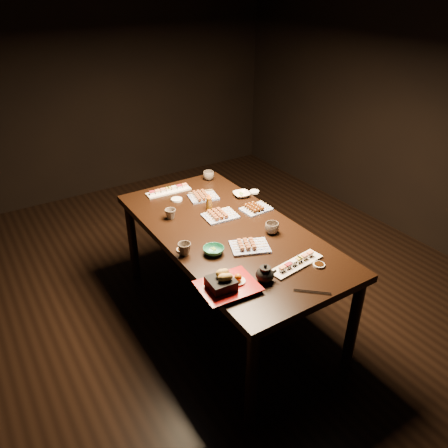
% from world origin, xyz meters
% --- Properties ---
extents(ground, '(5.00, 5.00, 0.00)m').
position_xyz_m(ground, '(0.00, 0.00, 0.00)').
color(ground, black).
rests_on(ground, ground).
extents(dining_table, '(1.31, 1.96, 0.75)m').
position_xyz_m(dining_table, '(-0.15, -0.18, 0.38)').
color(dining_table, black).
rests_on(dining_table, ground).
extents(sushi_platter_near, '(0.38, 0.15, 0.05)m').
position_xyz_m(sushi_platter_near, '(-0.03, -0.74, 0.77)').
color(sushi_platter_near, white).
rests_on(sushi_platter_near, dining_table).
extents(sushi_platter_far, '(0.36, 0.12, 0.04)m').
position_xyz_m(sushi_platter_far, '(-0.22, 0.57, 0.77)').
color(sushi_platter_far, white).
rests_on(sushi_platter_far, dining_table).
extents(yakitori_plate_center, '(0.25, 0.19, 0.06)m').
position_xyz_m(yakitori_plate_center, '(-0.10, 0.00, 0.78)').
color(yakitori_plate_center, '#828EB6').
rests_on(yakitori_plate_center, dining_table).
extents(yakitori_plate_right, '(0.29, 0.25, 0.06)m').
position_xyz_m(yakitori_plate_right, '(-0.15, -0.44, 0.78)').
color(yakitori_plate_right, '#828EB6').
rests_on(yakitori_plate_right, dining_table).
extents(yakitori_plate_left, '(0.24, 0.20, 0.06)m').
position_xyz_m(yakitori_plate_left, '(-0.04, 0.33, 0.78)').
color(yakitori_plate_left, '#828EB6').
rests_on(yakitori_plate_left, dining_table).
extents(tsukune_plate, '(0.22, 0.16, 0.05)m').
position_xyz_m(tsukune_plate, '(0.18, -0.05, 0.78)').
color(tsukune_plate, '#828EB6').
rests_on(tsukune_plate, dining_table).
extents(edamame_bowl_green, '(0.18, 0.18, 0.04)m').
position_xyz_m(edamame_bowl_green, '(-0.38, -0.37, 0.77)').
color(edamame_bowl_green, '#2B8364').
rests_on(edamame_bowl_green, dining_table).
extents(edamame_bowl_cream, '(0.15, 0.15, 0.03)m').
position_xyz_m(edamame_bowl_cream, '(0.22, 0.20, 0.77)').
color(edamame_bowl_cream, beige).
rests_on(edamame_bowl_cream, dining_table).
extents(tempura_tray, '(0.34, 0.28, 0.12)m').
position_xyz_m(tempura_tray, '(-0.50, -0.71, 0.81)').
color(tempura_tray, black).
rests_on(tempura_tray, dining_table).
extents(teacup_near_left, '(0.12, 0.12, 0.08)m').
position_xyz_m(teacup_near_left, '(-0.53, -0.28, 0.79)').
color(teacup_near_left, brown).
rests_on(teacup_near_left, dining_table).
extents(teacup_mid_right, '(0.11, 0.11, 0.08)m').
position_xyz_m(teacup_mid_right, '(0.08, -0.37, 0.79)').
color(teacup_mid_right, brown).
rests_on(teacup_mid_right, dining_table).
extents(teacup_far_left, '(0.10, 0.10, 0.07)m').
position_xyz_m(teacup_far_left, '(-0.40, 0.18, 0.79)').
color(teacup_far_left, brown).
rests_on(teacup_far_left, dining_table).
extents(teacup_far_right, '(0.10, 0.10, 0.07)m').
position_xyz_m(teacup_far_right, '(0.17, 0.61, 0.79)').
color(teacup_far_right, brown).
rests_on(teacup_far_right, dining_table).
extents(teapot, '(0.16, 0.16, 0.11)m').
position_xyz_m(teapot, '(-0.28, -0.76, 0.80)').
color(teapot, black).
rests_on(teapot, dining_table).
extents(condiment_bottle, '(0.06, 0.06, 0.13)m').
position_xyz_m(condiment_bottle, '(-0.10, 0.15, 0.81)').
color(condiment_bottle, brown).
rests_on(condiment_bottle, dining_table).
extents(sauce_dish_west, '(0.09, 0.09, 0.01)m').
position_xyz_m(sauce_dish_west, '(-0.53, -0.24, 0.76)').
color(sauce_dish_west, white).
rests_on(sauce_dish_west, dining_table).
extents(sauce_dish_east, '(0.08, 0.08, 0.01)m').
position_xyz_m(sauce_dish_east, '(0.35, 0.20, 0.76)').
color(sauce_dish_east, white).
rests_on(sauce_dish_east, dining_table).
extents(sauce_dish_se, '(0.08, 0.08, 0.01)m').
position_xyz_m(sauce_dish_se, '(0.08, -0.82, 0.76)').
color(sauce_dish_se, white).
rests_on(sauce_dish_se, dining_table).
extents(sauce_dish_nw, '(0.10, 0.10, 0.01)m').
position_xyz_m(sauce_dish_nw, '(-0.24, 0.41, 0.76)').
color(sauce_dish_nw, white).
rests_on(sauce_dish_nw, dining_table).
extents(chopsticks_near, '(0.24, 0.03, 0.01)m').
position_xyz_m(chopsticks_near, '(-0.51, -0.76, 0.75)').
color(chopsticks_near, black).
rests_on(chopsticks_near, dining_table).
extents(chopsticks_se, '(0.16, 0.15, 0.01)m').
position_xyz_m(chopsticks_se, '(-0.13, -0.99, 0.75)').
color(chopsticks_se, black).
rests_on(chopsticks_se, dining_table).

